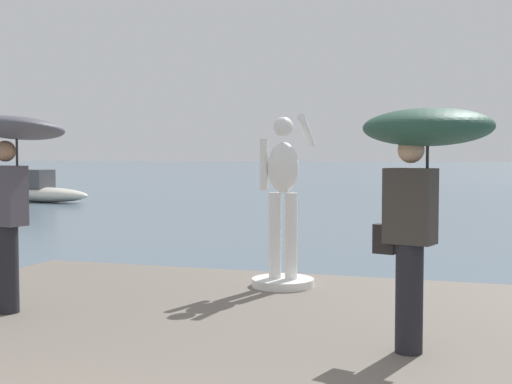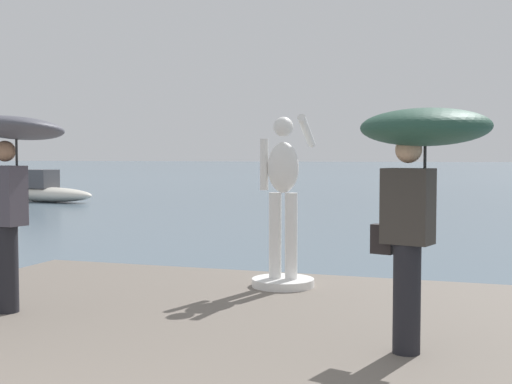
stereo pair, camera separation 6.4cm
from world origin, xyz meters
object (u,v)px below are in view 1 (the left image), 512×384
Objects in this scene: onlooker_left at (13,163)px; boat_near at (40,191)px; onlooker_right at (423,157)px; statue_white_figure at (283,214)px.

boat_near is (-13.40, 19.32, -1.45)m from onlooker_left.
onlooker_left reaches higher than boat_near.
boat_near is at bearing 124.75° from onlooker_left.
onlooker_left is at bearing -55.25° from boat_near.
onlooker_left reaches higher than onlooker_right.
onlooker_right is at bearing -53.00° from statue_white_figure.
onlooker_left is at bearing 177.05° from onlooker_right.
onlooker_right reaches higher than boat_near.
onlooker_left is 23.56m from boat_near.
statue_white_figure is at bearing 44.70° from onlooker_left.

